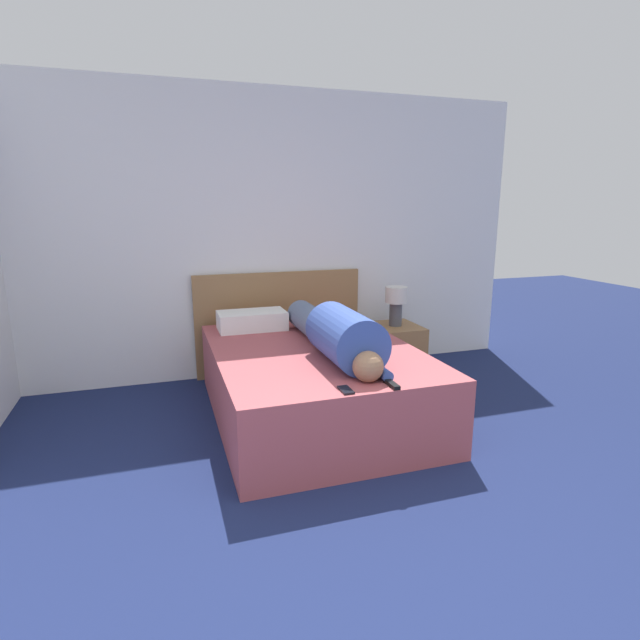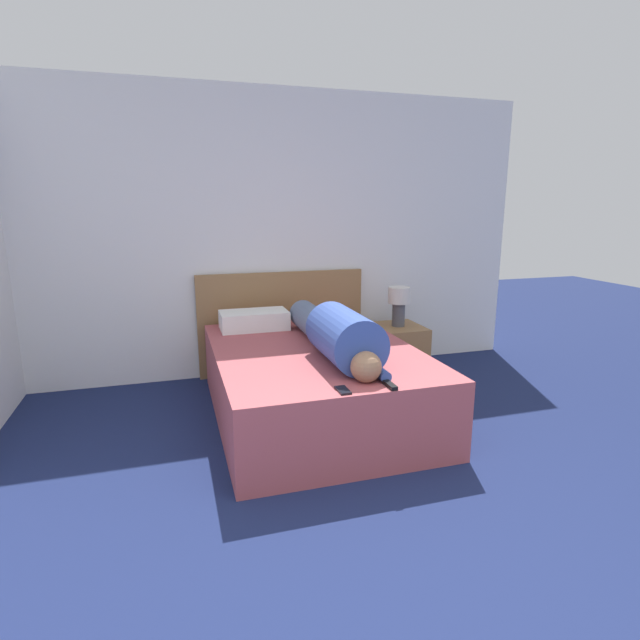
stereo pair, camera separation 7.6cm
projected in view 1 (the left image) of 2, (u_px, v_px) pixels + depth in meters
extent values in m
cube|color=white|center=(253.00, 237.00, 4.57)|extent=(5.27, 0.06, 2.60)
cube|color=#A84C51|center=(314.00, 382.00, 3.79)|extent=(1.47, 1.97, 0.54)
cube|color=olive|center=(280.00, 323.00, 4.75)|extent=(1.59, 0.04, 0.97)
cube|color=olive|center=(394.00, 349.00, 4.76)|extent=(0.45, 0.49, 0.47)
cylinder|color=#4C4C51|center=(396.00, 314.00, 4.68)|extent=(0.12, 0.12, 0.22)
cylinder|color=silver|center=(396.00, 295.00, 4.64)|extent=(0.20, 0.20, 0.15)
sphere|color=#936B4C|center=(368.00, 367.00, 3.01)|extent=(0.19, 0.19, 0.19)
cylinder|color=#334C99|center=(345.00, 337.00, 3.34)|extent=(0.37, 0.65, 0.37)
cylinder|color=slate|center=(314.00, 323.00, 4.02)|extent=(0.24, 0.78, 0.24)
cylinder|color=#334C99|center=(381.00, 372.00, 3.10)|extent=(0.07, 0.22, 0.07)
cube|color=white|center=(252.00, 320.00, 4.28)|extent=(0.57, 0.32, 0.16)
cube|color=black|center=(392.00, 384.00, 2.95)|extent=(0.04, 0.15, 0.02)
cube|color=black|center=(346.00, 390.00, 2.87)|extent=(0.06, 0.13, 0.01)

